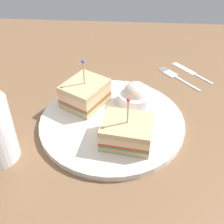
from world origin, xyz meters
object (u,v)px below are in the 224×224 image
(plate, at_px, (112,122))
(sandwich_half_front, at_px, (127,132))
(sandwich_half_back, at_px, (85,93))
(coleslaw_bowl, at_px, (136,96))
(fork, at_px, (175,76))
(knife, at_px, (190,71))

(plate, xyz_separation_m, sandwich_half_front, (0.06, 0.03, 0.03))
(sandwich_half_back, height_order, coleslaw_bowl, sandwich_half_back)
(sandwich_half_front, bearing_deg, coleslaw_bowl, 172.51)
(fork, bearing_deg, sandwich_half_front, -24.53)
(plate, height_order, sandwich_half_front, sandwich_half_front)
(fork, relative_size, knife, 1.04)
(fork, bearing_deg, knife, 121.45)
(knife, bearing_deg, coleslaw_bowl, -40.83)
(plate, distance_m, coleslaw_bowl, 0.07)
(coleslaw_bowl, bearing_deg, sandwich_half_front, -7.49)
(coleslaw_bowl, xyz_separation_m, fork, (-0.13, 0.10, -0.03))
(coleslaw_bowl, bearing_deg, plate, -40.12)
(sandwich_half_back, relative_size, fork, 1.07)
(coleslaw_bowl, bearing_deg, sandwich_half_back, -88.25)
(fork, bearing_deg, coleslaw_bowl, -35.89)
(plate, height_order, sandwich_half_back, sandwich_half_back)
(knife, bearing_deg, plate, -40.65)
(sandwich_half_front, relative_size, coleslaw_bowl, 1.34)
(sandwich_half_front, height_order, knife, sandwich_half_front)
(sandwich_half_front, xyz_separation_m, fork, (-0.24, 0.11, -0.03))
(sandwich_half_back, height_order, knife, sandwich_half_back)
(sandwich_half_back, bearing_deg, knife, 123.86)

